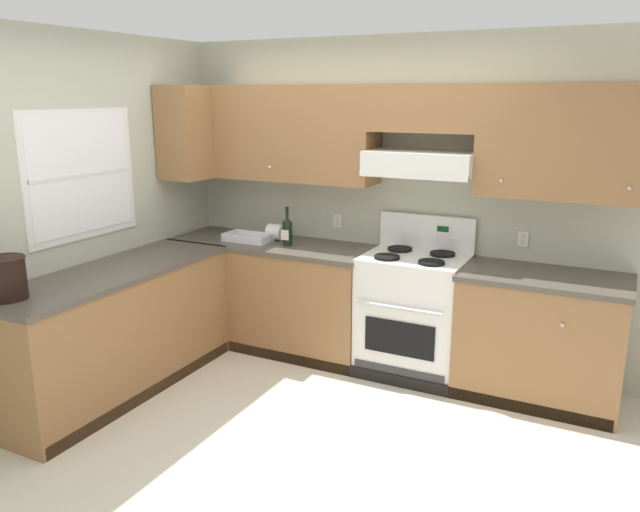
{
  "coord_description": "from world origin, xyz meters",
  "views": [
    {
      "loc": [
        1.98,
        -3.12,
        2.1
      ],
      "look_at": [
        0.05,
        0.7,
        1.0
      ],
      "focal_mm": 35.23,
      "sensor_mm": 36.0,
      "label": 1
    }
  ],
  "objects_px": {
    "bowl": "(248,238)",
    "bucket": "(6,277)",
    "wine_bottle": "(287,231)",
    "paper_towel_roll": "(276,232)",
    "stove": "(413,313)"
  },
  "relations": [
    {
      "from": "bowl",
      "to": "bucket",
      "type": "relative_size",
      "value": 1.53
    },
    {
      "from": "wine_bottle",
      "to": "bowl",
      "type": "relative_size",
      "value": 0.8
    },
    {
      "from": "bucket",
      "to": "paper_towel_roll",
      "type": "relative_size",
      "value": 1.88
    },
    {
      "from": "stove",
      "to": "bowl",
      "type": "distance_m",
      "value": 1.52
    },
    {
      "from": "paper_towel_roll",
      "to": "stove",
      "type": "bearing_deg",
      "value": -3.86
    },
    {
      "from": "bowl",
      "to": "paper_towel_roll",
      "type": "bearing_deg",
      "value": 36.49
    },
    {
      "from": "wine_bottle",
      "to": "bowl",
      "type": "xyz_separation_m",
      "value": [
        -0.37,
        -0.02,
        -0.1
      ]
    },
    {
      "from": "stove",
      "to": "paper_towel_roll",
      "type": "bearing_deg",
      "value": 176.14
    },
    {
      "from": "bucket",
      "to": "stove",
      "type": "bearing_deg",
      "value": 46.86
    },
    {
      "from": "stove",
      "to": "bowl",
      "type": "bearing_deg",
      "value": -177.85
    },
    {
      "from": "bowl",
      "to": "bucket",
      "type": "bearing_deg",
      "value": -102.62
    },
    {
      "from": "bucket",
      "to": "wine_bottle",
      "type": "bearing_deg",
      "value": 67.72
    },
    {
      "from": "stove",
      "to": "paper_towel_roll",
      "type": "xyz_separation_m",
      "value": [
        -1.26,
        0.09,
        0.5
      ]
    },
    {
      "from": "bowl",
      "to": "bucket",
      "type": "distance_m",
      "value": 2.01
    },
    {
      "from": "wine_bottle",
      "to": "paper_towel_roll",
      "type": "relative_size",
      "value": 2.28
    }
  ]
}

